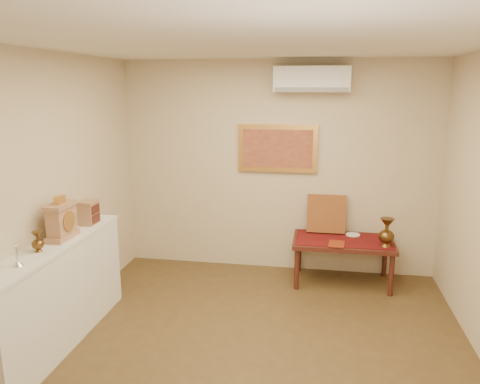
% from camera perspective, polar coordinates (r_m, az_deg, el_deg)
% --- Properties ---
extents(floor, '(4.50, 4.50, 0.00)m').
position_cam_1_polar(floor, '(4.38, 1.36, -19.96)').
color(floor, brown).
rests_on(floor, ground).
extents(ceiling, '(4.50, 4.50, 0.00)m').
position_cam_1_polar(ceiling, '(3.70, 1.59, 17.88)').
color(ceiling, silver).
rests_on(ceiling, ground).
extents(wall_back, '(4.00, 0.02, 2.70)m').
position_cam_1_polar(wall_back, '(6.01, 4.59, 2.98)').
color(wall_back, beige).
rests_on(wall_back, ground).
extents(wall_front, '(4.00, 0.02, 2.70)m').
position_cam_1_polar(wall_front, '(1.81, -9.72, -21.80)').
color(wall_front, beige).
rests_on(wall_front, ground).
extents(wall_left, '(0.02, 4.50, 2.70)m').
position_cam_1_polar(wall_left, '(4.56, -24.28, -1.32)').
color(wall_left, beige).
rests_on(wall_left, ground).
extents(candlestick, '(0.09, 0.09, 0.19)m').
position_cam_1_polar(candlestick, '(4.11, -25.58, -6.92)').
color(candlestick, silver).
rests_on(candlestick, display_ledge).
extents(brass_urn_small, '(0.10, 0.10, 0.23)m').
position_cam_1_polar(brass_urn_small, '(4.38, -23.48, -5.24)').
color(brass_urn_small, brown).
rests_on(brass_urn_small, display_ledge).
extents(table_cloth, '(1.14, 0.59, 0.01)m').
position_cam_1_polar(table_cloth, '(5.83, 12.49, -5.68)').
color(table_cloth, '#5F0F11').
rests_on(table_cloth, low_table).
extents(brass_urn_tall, '(0.18, 0.18, 0.41)m').
position_cam_1_polar(brass_urn_tall, '(5.65, 17.46, -4.35)').
color(brass_urn_tall, brown).
rests_on(brass_urn_tall, table_cloth).
extents(plate, '(0.18, 0.18, 0.01)m').
position_cam_1_polar(plate, '(6.01, 13.59, -5.08)').
color(plate, white).
rests_on(plate, table_cloth).
extents(menu, '(0.20, 0.27, 0.01)m').
position_cam_1_polar(menu, '(5.63, 11.70, -6.22)').
color(menu, maroon).
rests_on(menu, table_cloth).
extents(cushion, '(0.48, 0.20, 0.49)m').
position_cam_1_polar(cushion, '(6.00, 10.48, -2.61)').
color(cushion, maroon).
rests_on(cushion, table_cloth).
extents(display_ledge, '(0.37, 2.02, 0.98)m').
position_cam_1_polar(display_ledge, '(4.73, -21.52, -11.57)').
color(display_ledge, white).
rests_on(display_ledge, floor).
extents(mantel_clock, '(0.17, 0.36, 0.41)m').
position_cam_1_polar(mantel_clock, '(4.64, -20.91, -3.28)').
color(mantel_clock, tan).
rests_on(mantel_clock, display_ledge).
extents(wooden_chest, '(0.16, 0.21, 0.24)m').
position_cam_1_polar(wooden_chest, '(5.06, -17.95, -2.37)').
color(wooden_chest, tan).
rests_on(wooden_chest, display_ledge).
extents(low_table, '(1.20, 0.70, 0.55)m').
position_cam_1_polar(low_table, '(5.85, 12.46, -6.32)').
color(low_table, '#481C15').
rests_on(low_table, floor).
extents(painting, '(1.00, 0.06, 0.60)m').
position_cam_1_polar(painting, '(5.95, 4.61, 5.31)').
color(painting, gold).
rests_on(painting, wall_back).
extents(ac_unit, '(0.90, 0.25, 0.30)m').
position_cam_1_polar(ac_unit, '(5.77, 8.73, 13.43)').
color(ac_unit, white).
rests_on(ac_unit, wall_back).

